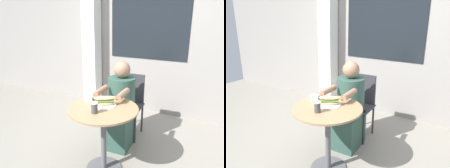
{
  "view_description": "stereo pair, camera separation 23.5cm",
  "coord_description": "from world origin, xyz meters",
  "views": [
    {
      "loc": [
        0.99,
        -1.81,
        1.66
      ],
      "look_at": [
        0.0,
        0.21,
        0.95
      ],
      "focal_mm": 35.0,
      "sensor_mm": 36.0,
      "label": 1
    },
    {
      "loc": [
        1.2,
        -1.69,
        1.66
      ],
      "look_at": [
        0.0,
        0.21,
        0.95
      ],
      "focal_mm": 35.0,
      "sensor_mm": 36.0,
      "label": 2
    }
  ],
  "objects": [
    {
      "name": "cafe_table",
      "position": [
        0.0,
        0.0,
        0.55
      ],
      "size": [
        0.73,
        0.73,
        0.75
      ],
      "color": "#997551",
      "rests_on": "ground_plane"
    },
    {
      "name": "drink_cup",
      "position": [
        -0.02,
        -0.14,
        0.8
      ],
      "size": [
        0.07,
        0.07,
        0.11
      ],
      "color": "#424247",
      "rests_on": "cafe_table"
    },
    {
      "name": "lattice_pillar",
      "position": [
        -1.09,
        1.59,
        1.2
      ],
      "size": [
        0.25,
        0.25,
        2.4
      ],
      "color": "silver",
      "rests_on": "ground_plane"
    },
    {
      "name": "seated_diner",
      "position": [
        -0.05,
        0.55,
        0.49
      ],
      "size": [
        0.36,
        0.62,
        1.13
      ],
      "rotation": [
        0.0,
        0.0,
        3.18
      ],
      "color": "#2D4C42",
      "rests_on": "ground_plane"
    },
    {
      "name": "napkin_box",
      "position": [
        -0.23,
        0.09,
        0.78
      ],
      "size": [
        0.12,
        0.12,
        0.06
      ],
      "rotation": [
        0.0,
        0.0,
        0.41
      ],
      "color": "silver",
      "rests_on": "cafe_table"
    },
    {
      "name": "sandwich_on_plate",
      "position": [
        -0.01,
        0.06,
        0.79
      ],
      "size": [
        0.23,
        0.23,
        0.11
      ],
      "rotation": [
        0.0,
        0.0,
        0.54
      ],
      "color": "white",
      "rests_on": "cafe_table"
    },
    {
      "name": "diner_chair",
      "position": [
        -0.05,
        0.9,
        0.52
      ],
      "size": [
        0.39,
        0.39,
        0.87
      ],
      "rotation": [
        0.0,
        0.0,
        3.18
      ],
      "color": "#333338",
      "rests_on": "ground_plane"
    },
    {
      "name": "storefront_wall",
      "position": [
        -0.0,
        1.78,
        1.4
      ],
      "size": [
        8.0,
        0.09,
        2.8
      ],
      "color": "gray",
      "rests_on": "ground_plane"
    }
  ]
}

